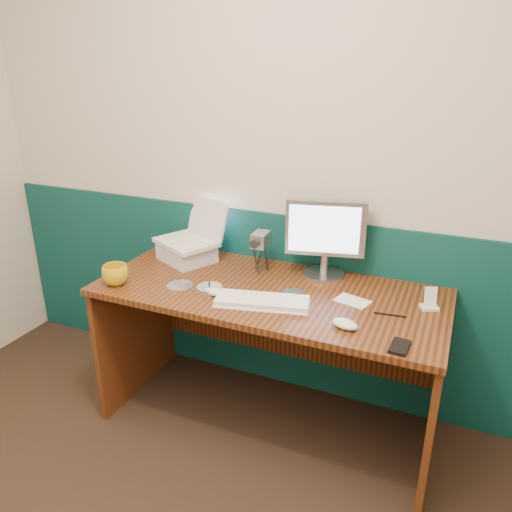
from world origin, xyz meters
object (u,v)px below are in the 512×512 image
at_px(desk, 268,358).
at_px(keyboard, 262,302).
at_px(camcorder, 261,252).
at_px(monitor, 326,240).
at_px(mug, 115,275).
at_px(laptop, 185,221).

xyz_separation_m(desk, keyboard, (0.03, -0.15, 0.39)).
bearing_deg(camcorder, monitor, 9.45).
bearing_deg(monitor, mug, -164.26).
distance_m(monitor, camcorder, 0.33).
height_order(desk, mug, mug).
relative_size(laptop, monitor, 0.81).
distance_m(desk, monitor, 0.64).
height_order(laptop, camcorder, laptop).
height_order(keyboard, camcorder, camcorder).
bearing_deg(keyboard, camcorder, 100.65).
relative_size(monitor, mug, 3.08).
bearing_deg(mug, desk, 18.91).
relative_size(monitor, keyboard, 0.93).
bearing_deg(keyboard, desk, 87.70).
relative_size(keyboard, mug, 3.30).
distance_m(desk, camcorder, 0.53).
height_order(mug, camcorder, camcorder).
distance_m(laptop, mug, 0.45).
bearing_deg(monitor, desk, -140.51).
relative_size(laptop, keyboard, 0.75).
xyz_separation_m(mug, camcorder, (0.56, 0.42, 0.05)).
xyz_separation_m(keyboard, mug, (-0.71, -0.08, 0.04)).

